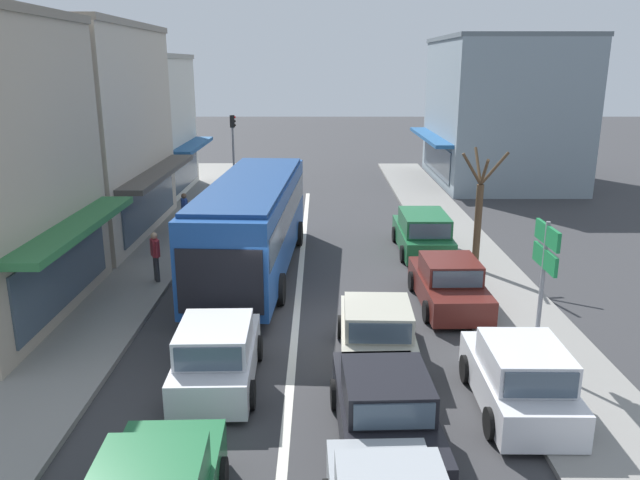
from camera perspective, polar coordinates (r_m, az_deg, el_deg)
ground_plane at (r=17.48m, az=-2.32°, el=-7.63°), size 140.00×140.00×0.00m
lane_centre_line at (r=21.21m, az=-1.91°, el=-3.32°), size 0.20×28.00×0.01m
sidewalk_left at (r=24.26m, az=-18.04°, el=-1.46°), size 5.20×44.00×0.14m
kerb_right at (r=23.73m, az=13.38°, el=-1.51°), size 2.80×44.00×0.12m
shopfront_mid_block at (r=27.56m, az=-23.59°, el=8.90°), size 8.75×9.44×8.51m
shopfront_far_end at (r=35.61m, az=-18.11°, el=9.85°), size 8.16×7.24×7.44m
building_right_far at (r=39.43m, az=16.13°, el=11.28°), size 8.51×10.54×8.50m
city_bus at (r=21.23m, az=-6.24°, el=1.90°), size 3.16×10.98×3.23m
sedan_behind_bus_mid at (r=12.20m, az=5.89°, el=-15.32°), size 2.02×4.27×1.47m
sedan_adjacent_lane_lead at (r=15.21m, az=5.15°, el=-8.69°), size 1.99×4.25×1.47m
hatchback_adjacent_lane_trail at (r=14.26m, az=-9.48°, el=-10.40°), size 1.89×3.74×1.54m
parked_hatchback_kerb_front at (r=13.77m, az=17.70°, el=-11.98°), size 1.85×3.72×1.54m
parked_sedan_kerb_second at (r=18.89m, az=11.59°, el=-3.97°), size 1.97×4.24×1.47m
parked_wagon_kerb_third at (r=23.99m, az=9.27°, el=0.61°), size 1.95×4.51×1.58m
traffic_light_downstreet at (r=35.82m, az=-8.05°, el=9.10°), size 0.33×0.24×4.20m
directional_road_sign at (r=14.86m, az=19.77°, el=-1.77°), size 0.10×1.40×3.60m
street_tree_right at (r=21.71m, az=14.20°, el=2.17°), size 1.57×1.78×4.21m
pedestrian_with_handbag_near at (r=26.66m, az=-12.36°, el=2.70°), size 0.44×0.64×1.63m
pedestrian_browsing_midblock at (r=20.75m, az=-14.91°, el=-1.21°), size 0.37×0.51×1.63m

